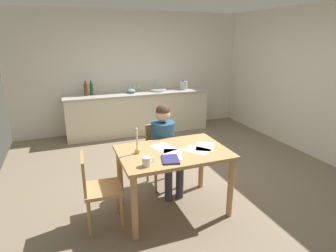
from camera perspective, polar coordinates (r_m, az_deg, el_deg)
name	(u,v)px	position (r m, az deg, el deg)	size (l,w,h in m)	color
ground_plane	(177,176)	(4.42, 1.87, -10.12)	(5.20, 5.20, 0.04)	#7A6B56
wall_back	(133,72)	(6.43, -7.11, 10.88)	(5.20, 0.12, 2.60)	silver
wall_right	(316,82)	(5.53, 28.03, 7.91)	(0.12, 5.20, 2.60)	silver
kitchen_counter	(139,112)	(6.25, -6.01, 2.79)	(3.13, 0.64, 0.90)	beige
dining_table	(173,160)	(3.31, 1.08, -6.93)	(1.26, 0.85, 0.78)	tan
chair_at_table	(161,152)	(3.98, -1.46, -5.28)	(0.42, 0.42, 0.87)	tan
person_seated	(165,143)	(3.78, -0.66, -3.43)	(0.33, 0.60, 1.19)	navy
chair_side_empty	(97,188)	(3.20, -14.27, -12.07)	(0.42, 0.42, 0.86)	tan
coffee_mug	(147,161)	(2.88, -4.35, -7.23)	(0.13, 0.09, 0.10)	white
candlestick	(137,146)	(3.18, -6.31, -4.12)	(0.06, 0.06, 0.30)	gold
book_magazine	(170,159)	(3.01, 0.49, -6.82)	(0.18, 0.24, 0.02)	navy
paper_letter	(197,150)	(3.29, 5.90, -4.89)	(0.21, 0.30, 0.00)	white
paper_bill	(164,148)	(3.34, -0.90, -4.44)	(0.21, 0.30, 0.00)	white
paper_envelope	(173,154)	(3.17, 0.95, -5.70)	(0.21, 0.30, 0.00)	white
paper_receipt	(205,146)	(3.41, 7.58, -4.16)	(0.21, 0.30, 0.00)	white
sink_unit	(158,90)	(6.28, -2.04, 7.35)	(0.36, 0.36, 0.24)	#B2B7BC
bottle_oil	(86,89)	(5.98, -16.41, 7.17)	(0.08, 0.08, 0.30)	#593319
bottle_vinegar	(91,89)	(6.03, -15.36, 7.29)	(0.07, 0.07, 0.29)	#194C23
mixing_bowl	(131,91)	(6.10, -7.57, 7.12)	(0.20, 0.20, 0.09)	#668C99
stovetop_kettle	(184,85)	(6.48, 3.20, 8.34)	(0.18, 0.18, 0.22)	#B7BABF
wine_glass_near_sink	(139,86)	(6.29, -5.99, 8.08)	(0.07, 0.07, 0.15)	silver
wine_glass_by_kettle	(134,86)	(6.26, -6.88, 8.01)	(0.07, 0.07, 0.15)	silver
wine_glass_back_left	(129,87)	(6.24, -7.91, 7.93)	(0.07, 0.07, 0.15)	silver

